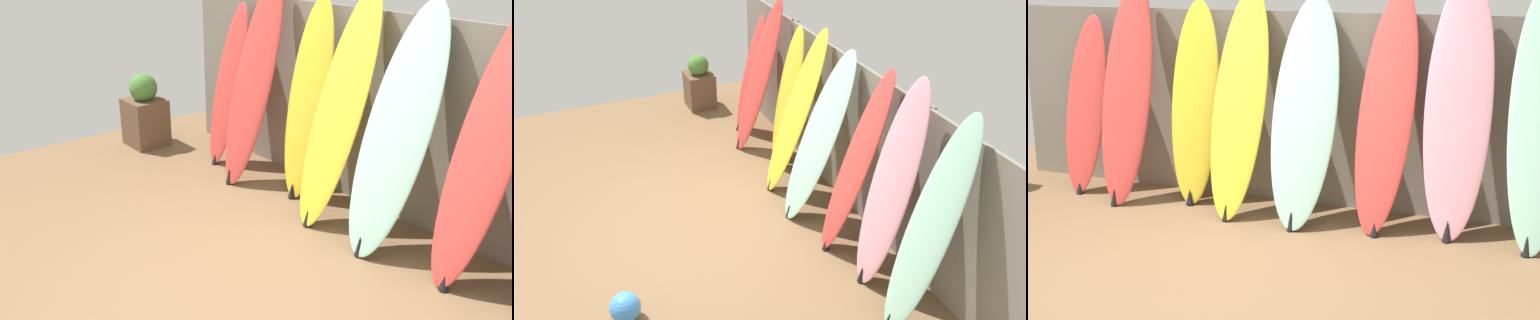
# 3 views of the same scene
# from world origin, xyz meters

# --- Properties ---
(ground) EXTENTS (7.68, 7.68, 0.00)m
(ground) POSITION_xyz_m (0.00, 0.00, 0.00)
(ground) COLOR brown
(fence_back) EXTENTS (6.08, 0.11, 1.80)m
(fence_back) POSITION_xyz_m (-0.00, 2.01, 0.90)
(fence_back) COLOR gray
(fence_back) RESTS_ON ground
(surfboard_red_0) EXTENTS (0.48, 0.50, 1.74)m
(surfboard_red_0) POSITION_xyz_m (-2.08, 1.64, 0.86)
(surfboard_red_0) COLOR #D13D38
(surfboard_red_0) RESTS_ON ground
(surfboard_red_1) EXTENTS (0.57, 0.81, 2.08)m
(surfboard_red_1) POSITION_xyz_m (-1.54, 1.56, 1.03)
(surfboard_red_1) COLOR #D13D38
(surfboard_red_1) RESTS_ON ground
(surfboard_yellow_2) EXTENTS (0.50, 0.44, 1.90)m
(surfboard_yellow_2) POSITION_xyz_m (-0.88, 1.68, 0.94)
(surfboard_yellow_2) COLOR yellow
(surfboard_yellow_2) RESTS_ON ground
(surfboard_yellow_3) EXTENTS (0.51, 0.79, 2.02)m
(surfboard_yellow_3) POSITION_xyz_m (-0.38, 1.56, 1.00)
(surfboard_yellow_3) COLOR yellow
(surfboard_yellow_3) RESTS_ON ground
(surfboard_seafoam_4) EXTENTS (0.61, 0.84, 1.97)m
(surfboard_seafoam_4) POSITION_xyz_m (0.25, 1.54, 0.97)
(surfboard_seafoam_4) COLOR #9ED6BC
(surfboard_seafoam_4) RESTS_ON ground
(surfboard_red_5) EXTENTS (0.55, 0.74, 2.03)m
(surfboard_red_5) POSITION_xyz_m (0.95, 1.61, 1.00)
(surfboard_red_5) COLOR #D13D38
(surfboard_red_5) RESTS_ON ground
(surfboard_pink_6) EXTENTS (0.56, 0.53, 2.15)m
(surfboard_pink_6) POSITION_xyz_m (1.53, 1.62, 1.06)
(surfboard_pink_6) COLOR pink
(surfboard_pink_6) RESTS_ON ground
(surfboard_seafoam_7) EXTENTS (0.52, 0.72, 2.07)m
(surfboard_seafoam_7) POSITION_xyz_m (2.16, 1.61, 1.02)
(surfboard_seafoam_7) COLOR #9ED6BC
(surfboard_seafoam_7) RESTS_ON ground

